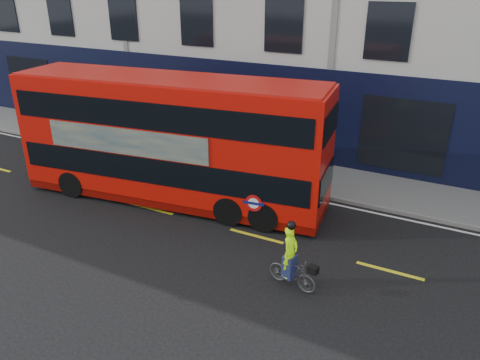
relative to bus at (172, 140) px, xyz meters
The scene contains 7 objects.
ground 5.02m from the bus, 34.47° to the right, with size 120.00×120.00×0.00m, color black.
pavement 5.84m from the bus, 46.76° to the left, with size 60.00×3.00×0.12m, color slate.
kerb 4.94m from the bus, 33.41° to the left, with size 60.00×0.12×0.13m, color slate.
road_edge_line 4.83m from the bus, 30.07° to the left, with size 58.00×0.10×0.01m, color silver.
lane_dashes 4.45m from the bus, 15.78° to the right, with size 58.00×0.12×0.01m, color yellow, non-canonical shape.
bus is the anchor object (origin of this frame).
cyclist 6.48m from the bus, 27.55° to the right, with size 1.43×0.63×1.88m.
Camera 1 is at (5.26, -9.76, 7.37)m, focal length 35.00 mm.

